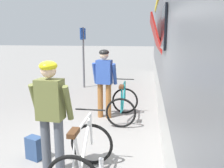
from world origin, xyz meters
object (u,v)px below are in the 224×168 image
Objects in this scene: bicycle_far_teal at (123,105)px; bicycle_near_white at (83,157)px; cyclist_far_in_blue at (104,78)px; platform_sign_post at (83,47)px; backpack_on_platform at (35,148)px; water_bottle_near_the_bikes at (101,164)px; cyclist_near_in_olive at (51,109)px.

bicycle_near_white is at bearing -96.08° from bicycle_far_teal.
platform_sign_post is at bearing 113.53° from cyclist_far_in_blue.
backpack_on_platform is at bearing -109.75° from cyclist_far_in_blue.
cyclist_far_in_blue is 1.64× the size of bicycle_far_teal.
bicycle_far_teal is (0.50, -0.13, -0.65)m from cyclist_far_in_blue.
bicycle_near_white is at bearing -116.58° from water_bottle_near_the_bikes.
bicycle_near_white is 5.51× the size of water_bottle_near_the_bikes.
bicycle_near_white and bicycle_far_teal have the same top height.
bicycle_far_teal is at bearing -14.38° from cyclist_far_in_blue.
bicycle_near_white is (0.21, -2.80, -0.65)m from cyclist_far_in_blue.
bicycle_far_teal reaches higher than water_bottle_near_the_bikes.
bicycle_far_teal is at bearing 72.36° from cyclist_near_in_olive.
platform_sign_post reaches higher than cyclist_far_in_blue.
backpack_on_platform is 5.88m from platform_sign_post.
water_bottle_near_the_bikes is (0.18, 0.37, -0.30)m from bicycle_near_white.
bicycle_far_teal is 4.23m from platform_sign_post.
water_bottle_near_the_bikes is 0.08× the size of platform_sign_post.
water_bottle_near_the_bikes is at bearing 17.60° from cyclist_near_in_olive.
cyclist_near_in_olive reaches higher than water_bottle_near_the_bikes.
platform_sign_post reaches higher than bicycle_near_white.
platform_sign_post reaches higher than backpack_on_platform.
backpack_on_platform is at bearing -121.53° from bicycle_far_teal.
bicycle_near_white is 6.54m from platform_sign_post.
cyclist_far_in_blue is 1.64× the size of bicycle_near_white.
bicycle_near_white is 2.69× the size of backpack_on_platform.
platform_sign_post is (-1.88, 5.83, 1.53)m from water_bottle_near_the_bikes.
cyclist_near_in_olive is 2.73m from bicycle_far_teal.
water_bottle_near_the_bikes is at bearing 63.42° from bicycle_near_white.
cyclist_far_in_blue is at bearing 90.29° from backpack_on_platform.
bicycle_far_teal is at bearing 78.51° from backpack_on_platform.
backpack_on_platform is at bearing 172.17° from water_bottle_near_the_bikes.
cyclist_near_in_olive is at bearing -17.44° from backpack_on_platform.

